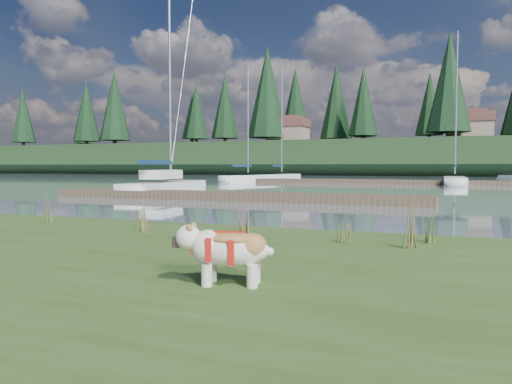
% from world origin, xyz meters
% --- Properties ---
extents(ground, '(200.00, 200.00, 0.00)m').
position_xyz_m(ground, '(0.00, 30.00, 0.00)').
color(ground, '#8297AC').
rests_on(ground, ground).
extents(ridge, '(200.00, 20.00, 5.00)m').
position_xyz_m(ridge, '(0.00, 73.00, 2.50)').
color(ridge, black).
rests_on(ridge, ground).
extents(bulldog, '(0.87, 0.48, 0.51)m').
position_xyz_m(bulldog, '(2.88, -5.43, 0.67)').
color(bulldog, silver).
rests_on(bulldog, bank).
extents(sailboat_main, '(2.55, 8.19, 11.68)m').
position_xyz_m(sailboat_main, '(-9.21, 12.93, 0.42)').
color(sailboat_main, silver).
rests_on(sailboat_main, ground).
extents(dock_near, '(16.00, 2.00, 0.30)m').
position_xyz_m(dock_near, '(-4.00, 9.00, 0.15)').
color(dock_near, '#4C3D2C').
rests_on(dock_near, ground).
extents(dock_far, '(26.00, 2.20, 0.30)m').
position_xyz_m(dock_far, '(2.00, 30.00, 0.15)').
color(dock_far, '#4C3D2C').
rests_on(dock_far, ground).
extents(sailboat_bg_0, '(3.47, 6.83, 9.95)m').
position_xyz_m(sailboat_bg_0, '(-12.19, 31.12, 0.33)').
color(sailboat_bg_0, silver).
rests_on(sailboat_bg_0, ground).
extents(sailboat_bg_1, '(1.90, 7.38, 10.97)m').
position_xyz_m(sailboat_bg_1, '(-11.28, 36.98, 0.33)').
color(sailboat_bg_1, silver).
rests_on(sailboat_bg_1, ground).
extents(sailboat_bg_2, '(1.72, 7.45, 11.18)m').
position_xyz_m(sailboat_bg_2, '(4.32, 30.41, 0.33)').
color(sailboat_bg_2, silver).
rests_on(sailboat_bg_2, ground).
extents(weed_0, '(0.17, 0.14, 0.60)m').
position_xyz_m(weed_0, '(0.08, -2.74, 0.60)').
color(weed_0, '#475B23').
rests_on(weed_0, bank).
extents(weed_1, '(0.17, 0.14, 0.55)m').
position_xyz_m(weed_1, '(1.78, -2.48, 0.58)').
color(weed_1, '#475B23').
rests_on(weed_1, bank).
extents(weed_2, '(0.17, 0.14, 0.70)m').
position_xyz_m(weed_2, '(4.09, -2.86, 0.64)').
color(weed_2, '#475B23').
rests_on(weed_2, bank).
extents(weed_3, '(0.17, 0.14, 0.56)m').
position_xyz_m(weed_3, '(-2.27, -2.34, 0.59)').
color(weed_3, '#475B23').
rests_on(weed_3, bank).
extents(weed_4, '(0.17, 0.14, 0.45)m').
position_xyz_m(weed_4, '(3.31, -2.66, 0.54)').
color(weed_4, '#475B23').
rests_on(weed_4, bank).
extents(weed_5, '(0.17, 0.14, 0.66)m').
position_xyz_m(weed_5, '(4.32, -2.32, 0.63)').
color(weed_5, '#475B23').
rests_on(weed_5, bank).
extents(mud_lip, '(60.00, 0.50, 0.14)m').
position_xyz_m(mud_lip, '(0.00, -1.60, 0.07)').
color(mud_lip, '#33281C').
rests_on(mud_lip, ground).
extents(conifer_0, '(5.72, 5.72, 14.15)m').
position_xyz_m(conifer_0, '(-55.00, 67.00, 12.64)').
color(conifer_0, '#382619').
rests_on(conifer_0, ridge).
extents(conifer_1, '(4.40, 4.40, 11.30)m').
position_xyz_m(conifer_1, '(-40.00, 71.00, 11.28)').
color(conifer_1, '#382619').
rests_on(conifer_1, ridge).
extents(conifer_2, '(6.60, 6.60, 16.05)m').
position_xyz_m(conifer_2, '(-25.00, 68.00, 13.54)').
color(conifer_2, '#382619').
rests_on(conifer_2, ridge).
extents(conifer_3, '(4.84, 4.84, 12.25)m').
position_xyz_m(conifer_3, '(-10.00, 72.00, 11.74)').
color(conifer_3, '#382619').
rests_on(conifer_3, ridge).
extents(conifer_4, '(6.16, 6.16, 15.10)m').
position_xyz_m(conifer_4, '(3.00, 66.00, 13.09)').
color(conifer_4, '#382619').
rests_on(conifer_4, ridge).
extents(house_0, '(6.30, 5.30, 4.65)m').
position_xyz_m(house_0, '(-22.00, 70.00, 7.31)').
color(house_0, gray).
rests_on(house_0, ridge).
extents(house_1, '(6.30, 5.30, 4.65)m').
position_xyz_m(house_1, '(6.00, 71.00, 7.31)').
color(house_1, gray).
rests_on(house_1, ridge).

